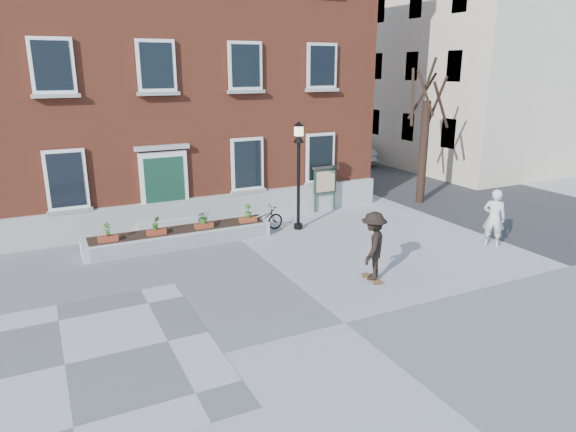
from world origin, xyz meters
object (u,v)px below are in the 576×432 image
lamp_post (299,161)px  parked_car (350,150)px  bystander (494,218)px  skateboarder (373,246)px  notice_board (325,181)px  bicycle (261,219)px

lamp_post → parked_car: bearing=49.3°
bystander → skateboarder: size_ratio=0.98×
notice_board → skateboarder: bearing=-109.9°
skateboarder → lamp_post: bearing=86.0°
skateboarder → notice_board: bearing=70.1°
lamp_post → skateboarder: (-0.36, -5.15, -1.51)m
bystander → lamp_post: bearing=7.7°
notice_board → skateboarder: size_ratio=0.94×
bystander → lamp_post: (-4.92, 4.54, 1.57)m
notice_board → lamp_post: bearing=-141.1°
parked_car → lamp_post: size_ratio=1.17×
lamp_post → notice_board: lamp_post is taller
lamp_post → notice_board: bearing=38.9°
parked_car → skateboarder: skateboarder is taller
notice_board → skateboarder: skateboarder is taller
lamp_post → bicycle: bearing=167.7°
bicycle → bystander: bearing=-132.3°
bystander → bicycle: bearing=12.8°
lamp_post → skateboarder: size_ratio=1.98×
skateboarder → bystander: bearing=6.6°
parked_car → bystander: size_ratio=2.37×
bystander → notice_board: 6.86m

